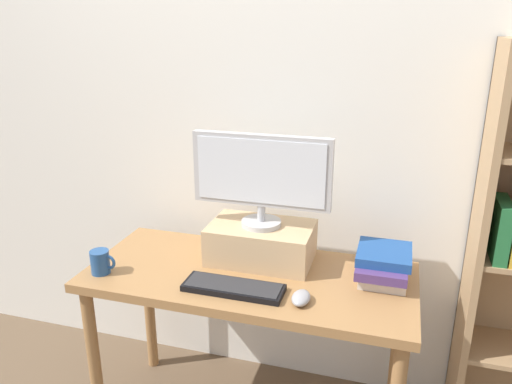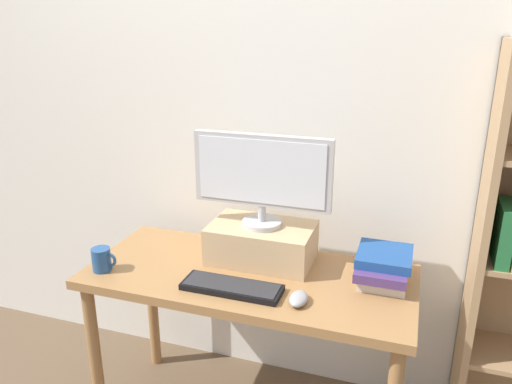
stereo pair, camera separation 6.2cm
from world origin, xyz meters
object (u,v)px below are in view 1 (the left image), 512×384
Objects in this scene: keyboard at (234,287)px; coffee_mug at (101,262)px; computer_mouse at (301,298)px; computer_monitor at (261,175)px; desk at (249,294)px; book_stack at (383,264)px; riser_box at (261,242)px.

keyboard is 0.54m from coffee_mug.
coffee_mug is at bearing -179.37° from computer_mouse.
computer_mouse is (0.22, -0.28, -0.34)m from computer_monitor.
coffee_mug is (-0.79, -0.01, 0.03)m from computer_mouse.
desk is 0.59m from coffee_mug.
coffee_mug is at bearing -165.73° from book_stack.
computer_mouse is at bearing -51.09° from computer_monitor.
computer_monitor is at bearing -90.00° from riser_box.
coffee_mug is at bearing -152.98° from riser_box.
riser_box is at bearing 90.00° from computer_monitor.
coffee_mug is (-0.56, -0.29, -0.32)m from computer_monitor.
desk is 0.18m from keyboard.
book_stack reaches higher than computer_mouse.
desk is 4.78× the size of book_stack.
computer_monitor reaches higher than computer_mouse.
coffee_mug is (-0.56, -0.29, -0.03)m from riser_box.
desk is 12.23× the size of coffee_mug.
desk is at bearing -95.94° from riser_box.
computer_mouse is 1.00× the size of coffee_mug.
computer_monitor is at bearing 26.90° from coffee_mug.
keyboard is (-0.03, -0.27, -0.06)m from riser_box.
book_stack is (0.48, -0.02, -0.02)m from riser_box.
desk is at bearing -96.01° from computer_monitor.
desk is 3.45× the size of keyboard.
computer_monitor is 2.07× the size of book_stack.
computer_monitor reaches higher than keyboard.
riser_box reaches higher than desk.
riser_box is 0.29m from computer_monitor.
keyboard is 0.57m from book_stack.
riser_box is at bearing 177.57° from book_stack.
computer_monitor reaches higher than desk.
computer_monitor is 5.30× the size of coffee_mug.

